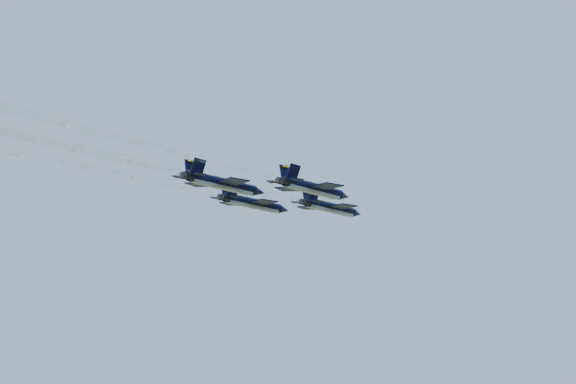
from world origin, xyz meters
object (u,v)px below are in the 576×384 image
Objects in this scene: jet_left at (254,204)px; jet_right at (314,189)px; jet_lead at (332,208)px; jet_slot at (224,184)px.

jet_left is 1.00× the size of jet_right.
jet_left is (-9.26, -11.67, 0.00)m from jet_lead.
jet_right is at bearing -59.54° from jet_lead.
jet_lead is 1.00× the size of jet_slot.
jet_left and jet_right have the same top height.
jet_lead is at bearing 59.11° from jet_left.
jet_lead is 26.74m from jet_slot.
jet_left is at bearing 119.49° from jet_slot.
jet_slot is at bearing -89.48° from jet_lead.
jet_lead is 1.00× the size of jet_left.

